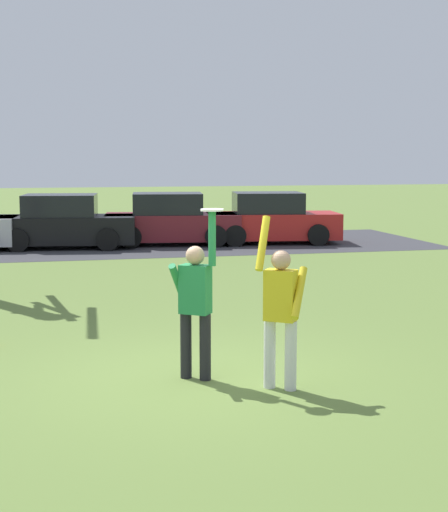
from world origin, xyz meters
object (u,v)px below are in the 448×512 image
at_px(person_defender, 281,307).
at_px(frisbee_disc, 212,210).
at_px(person_catcher, 195,300).
at_px(parked_car_red, 271,220).
at_px(parked_car_black, 64,223).
at_px(parked_car_maroon, 171,221).

relative_size(person_defender, frisbee_disc, 7.40).
distance_m(person_catcher, parked_car_red, 15.40).
bearing_deg(parked_car_black, person_defender, -74.74).
xyz_separation_m(person_defender, parked_car_red, (4.48, 15.08, -0.25)).
height_order(person_defender, parked_car_black, person_defender).
height_order(person_catcher, person_defender, person_catcher).
xyz_separation_m(person_defender, parked_car_black, (-1.88, 15.27, -0.25)).
xyz_separation_m(frisbee_disc, parked_car_black, (-1.18, 14.76, -1.37)).
bearing_deg(frisbee_disc, person_catcher, 143.95).
relative_size(parked_car_black, parked_car_red, 1.00).
bearing_deg(parked_car_maroon, parked_car_red, 2.06).
distance_m(parked_car_maroon, parked_car_red, 3.14).
xyz_separation_m(parked_car_black, parked_car_maroon, (3.24, 0.15, 0.00)).
bearing_deg(parked_car_maroon, frisbee_disc, -89.64).
bearing_deg(parked_car_black, parked_car_maroon, 10.81).
xyz_separation_m(frisbee_disc, parked_car_maroon, (2.06, 14.90, -1.37)).
bearing_deg(frisbee_disc, parked_car_black, 94.57).
height_order(person_defender, parked_car_maroon, person_defender).
relative_size(person_catcher, parked_car_maroon, 0.48).
distance_m(frisbee_disc, parked_car_red, 15.52).
bearing_deg(parked_car_black, parked_car_red, 6.51).
distance_m(person_catcher, parked_car_black, 14.66).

